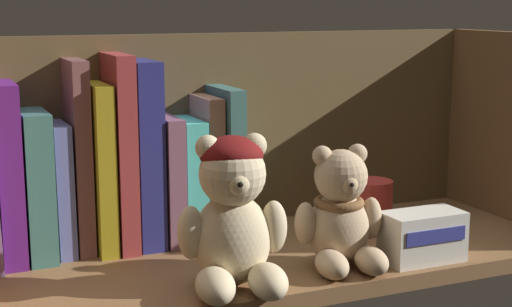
{
  "coord_description": "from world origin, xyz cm",
  "views": [
    {
      "loc": [
        -40.84,
        -86.08,
        33.2
      ],
      "look_at": [
        -3.15,
        0.0,
        14.93
      ],
      "focal_mm": 54.85,
      "sensor_mm": 36.0,
      "label": 1
    }
  ],
  "objects": [
    {
      "name": "book_9",
      "position": [
        -8.61,
        11.08,
        10.07
      ],
      "size": [
        2.93,
        10.8,
        16.15
      ],
      "primitive_type": "cube",
      "color": "#49C9BA",
      "rests_on": "shelf_board"
    },
    {
      "name": "book_3",
      "position": [
        -25.2,
        11.08,
        10.31
      ],
      "size": [
        2.23,
        9.47,
        16.63
      ],
      "primitive_type": "cube",
      "rotation": [
        0.0,
        -0.01,
        0.0
      ],
      "color": "#6467A6",
      "rests_on": "shelf_board"
    },
    {
      "name": "book_1",
      "position": [
        -31.51,
        11.08,
        12.96
      ],
      "size": [
        2.78,
        12.15,
        21.92
      ],
      "primitive_type": "cube",
      "color": "#53196F",
      "rests_on": "shelf_board"
    },
    {
      "name": "small_product_box",
      "position": [
        14.53,
        -10.36,
        5.09
      ],
      "size": [
        9.82,
        5.41,
        6.16
      ],
      "color": "silver",
      "rests_on": "shelf_board"
    },
    {
      "name": "book_10",
      "position": [
        -5.78,
        11.08,
        11.49
      ],
      "size": [
        2.14,
        9.84,
        18.98
      ],
      "primitive_type": "cube",
      "color": "tan",
      "rests_on": "shelf_board"
    },
    {
      "name": "book_5",
      "position": [
        -20.35,
        11.08,
        12.67
      ],
      "size": [
        2.28,
        12.04,
        21.34
      ],
      "primitive_type": "cube",
      "color": "olive",
      "rests_on": "shelf_board"
    },
    {
      "name": "book_11",
      "position": [
        -3.3,
        11.08,
        12.07
      ],
      "size": [
        2.48,
        12.52,
        20.16
      ],
      "primitive_type": "cube",
      "rotation": [
        0.0,
        -0.01,
        0.0
      ],
      "color": "#36615C",
      "rests_on": "shelf_board"
    },
    {
      "name": "book_8",
      "position": [
        -11.52,
        11.08,
        10.36
      ],
      "size": [
        2.3,
        12.07,
        16.73
      ],
      "primitive_type": "cube",
      "color": "#7B4F64",
      "rests_on": "shelf_board"
    },
    {
      "name": "book_6",
      "position": [
        -17.73,
        11.08,
        14.45
      ],
      "size": [
        2.38,
        12.39,
        24.91
      ],
      "primitive_type": "cube",
      "color": "maroon",
      "rests_on": "shelf_board"
    },
    {
      "name": "pillar_candle",
      "position": [
        15.49,
        2.96,
        5.59
      ],
      "size": [
        5.74,
        5.74,
        7.18
      ],
      "primitive_type": "cylinder",
      "color": "#C63833",
      "rests_on": "shelf_board"
    },
    {
      "name": "shelf_back_panel",
      "position": [
        0.0,
        14.75,
        14.51
      ],
      "size": [
        76.02,
        1.2,
        29.02
      ],
      "primitive_type": "cube",
      "color": "brown",
      "rests_on": "ground"
    },
    {
      "name": "teddy_bear_larger",
      "position": [
        -9.98,
        -9.36,
        10.13
      ],
      "size": [
        12.71,
        13.19,
        17.14
      ],
      "color": "beige",
      "rests_on": "shelf_board"
    },
    {
      "name": "shelf_board",
      "position": [
        0.0,
        0.0,
        1.0
      ],
      "size": [
        73.62,
        28.29,
        2.0
      ],
      "primitive_type": "cube",
      "color": "brown",
      "rests_on": "ground"
    },
    {
      "name": "teddy_bear_smaller",
      "position": [
        4.33,
        -8.1,
        8.27
      ],
      "size": [
        10.86,
        11.2,
        14.7
      ],
      "color": "tan",
      "rests_on": "shelf_board"
    },
    {
      "name": "book_4",
      "position": [
        -22.81,
        11.08,
        14.16
      ],
      "size": [
        2.06,
        9.27,
        24.32
      ],
      "primitive_type": "cube",
      "color": "brown",
      "rests_on": "shelf_board"
    },
    {
      "name": "book_2",
      "position": [
        -28.19,
        11.08,
        11.16
      ],
      "size": [
        3.27,
        11.92,
        18.32
      ],
      "primitive_type": "cube",
      "color": "#3B6F69",
      "rests_on": "shelf_board"
    },
    {
      "name": "book_7",
      "position": [
        -14.6,
        11.08,
        14.0
      ],
      "size": [
        3.3,
        11.48,
        24.01
      ],
      "primitive_type": "cube",
      "rotation": [
        0.0,
        -0.0,
        0.0
      ],
      "color": "navy",
      "rests_on": "shelf_board"
    }
  ]
}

